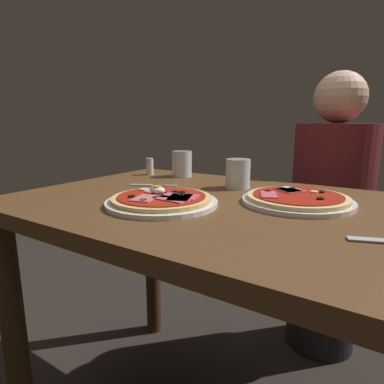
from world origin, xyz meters
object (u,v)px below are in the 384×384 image
(pizza_foreground, at_px, (162,200))
(diner_person, at_px, (329,224))
(pizza_across_left, at_px, (297,199))
(water_glass_near, at_px, (182,165))
(salt_shaker, at_px, (150,167))
(dining_table, at_px, (229,248))
(fork, at_px, (150,185))
(water_glass_far, at_px, (238,175))

(pizza_foreground, relative_size, diner_person, 0.25)
(pizza_across_left, xyz_separation_m, water_glass_near, (-0.51, 0.20, 0.03))
(salt_shaker, bearing_deg, pizza_across_left, -14.16)
(dining_table, xyz_separation_m, fork, (-0.33, 0.06, 0.13))
(pizza_foreground, height_order, fork, pizza_foreground)
(diner_person, bearing_deg, pizza_across_left, 91.31)
(water_glass_near, xyz_separation_m, salt_shaker, (-0.13, -0.04, -0.01))
(water_glass_near, bearing_deg, dining_table, -38.90)
(pizza_across_left, bearing_deg, diner_person, 91.31)
(water_glass_near, relative_size, diner_person, 0.08)
(fork, xyz_separation_m, diner_person, (0.47, 0.60, -0.22))
(water_glass_far, distance_m, fork, 0.29)
(fork, height_order, salt_shaker, salt_shaker)
(water_glass_far, relative_size, fork, 0.63)
(water_glass_near, relative_size, salt_shaker, 1.48)
(dining_table, bearing_deg, pizza_foreground, -139.61)
(pizza_across_left, xyz_separation_m, diner_person, (-0.01, 0.58, -0.23))
(salt_shaker, bearing_deg, dining_table, -26.98)
(salt_shaker, bearing_deg, diner_person, 33.58)
(dining_table, distance_m, fork, 0.36)
(pizza_foreground, bearing_deg, pizza_across_left, 35.09)
(pizza_foreground, height_order, water_glass_far, water_glass_far)
(water_glass_far, relative_size, salt_shaker, 1.41)
(water_glass_near, relative_size, fork, 0.67)
(pizza_foreground, height_order, diner_person, diner_person)
(dining_table, xyz_separation_m, water_glass_near, (-0.35, 0.29, 0.17))
(pizza_across_left, relative_size, diner_person, 0.24)
(pizza_across_left, bearing_deg, fork, -176.94)
(water_glass_far, bearing_deg, diner_person, 66.08)
(dining_table, relative_size, water_glass_near, 12.25)
(dining_table, relative_size, pizza_foreground, 4.20)
(water_glass_far, distance_m, salt_shaker, 0.42)
(dining_table, xyz_separation_m, diner_person, (0.14, 0.66, -0.09))
(fork, bearing_deg, dining_table, -10.45)
(pizza_foreground, bearing_deg, salt_shaker, 133.71)
(diner_person, bearing_deg, water_glass_near, 37.42)
(diner_person, bearing_deg, fork, 52.09)
(water_glass_far, height_order, fork, water_glass_far)
(pizza_foreground, relative_size, water_glass_near, 2.91)
(dining_table, height_order, pizza_across_left, pizza_across_left)
(pizza_foreground, height_order, pizza_across_left, pizza_foreground)
(pizza_foreground, bearing_deg, dining_table, 40.39)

